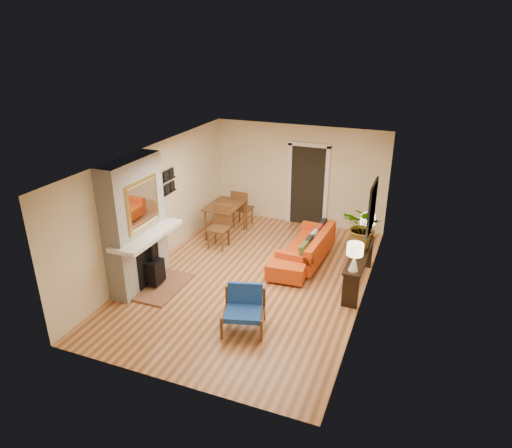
# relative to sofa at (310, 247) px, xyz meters

# --- Properties ---
(room_shell) EXTENTS (6.50, 6.50, 6.50)m
(room_shell) POSITION_rel_sofa_xyz_m (-0.28, 1.41, 0.92)
(room_shell) COLOR #D98C53
(room_shell) RESTS_ON ground
(fireplace) EXTENTS (1.09, 1.68, 2.60)m
(fireplace) POSITION_rel_sofa_xyz_m (-2.88, -2.23, 0.92)
(fireplace) COLOR white
(fireplace) RESTS_ON ground
(sofa) EXTENTS (0.89, 1.89, 0.73)m
(sofa) POSITION_rel_sofa_xyz_m (0.00, 0.00, 0.00)
(sofa) COLOR silver
(sofa) RESTS_ON ground
(ottoman) EXTENTS (0.83, 0.83, 0.40)m
(ottoman) POSITION_rel_sofa_xyz_m (-0.22, -0.92, -0.09)
(ottoman) COLOR silver
(ottoman) RESTS_ON ground
(blue_chair) EXTENTS (0.87, 0.86, 0.74)m
(blue_chair) POSITION_rel_sofa_xyz_m (-0.41, -2.79, 0.08)
(blue_chair) COLOR brown
(blue_chair) RESTS_ON ground
(dining_table) EXTENTS (0.79, 1.88, 1.01)m
(dining_table) POSITION_rel_sofa_xyz_m (-2.23, 0.54, 0.34)
(dining_table) COLOR brown
(dining_table) RESTS_ON ground
(console_table) EXTENTS (0.34, 1.85, 0.72)m
(console_table) POSITION_rel_sofa_xyz_m (1.19, -0.71, 0.26)
(console_table) COLOR black
(console_table) RESTS_ON ground
(lamp_near) EXTENTS (0.30, 0.30, 0.54)m
(lamp_near) POSITION_rel_sofa_xyz_m (1.19, -1.46, 0.74)
(lamp_near) COLOR white
(lamp_near) RESTS_ON console_table
(lamp_far) EXTENTS (0.30, 0.30, 0.54)m
(lamp_far) POSITION_rel_sofa_xyz_m (1.19, 0.02, 0.74)
(lamp_far) COLOR white
(lamp_far) RESTS_ON console_table
(houseplant) EXTENTS (0.97, 0.91, 0.88)m
(houseplant) POSITION_rel_sofa_xyz_m (1.18, -0.42, 0.84)
(houseplant) COLOR #1E5919
(houseplant) RESTS_ON console_table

